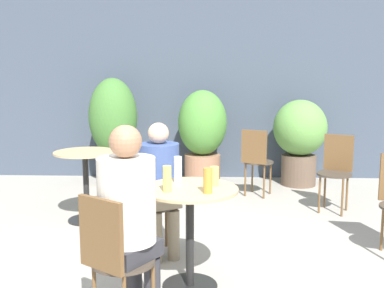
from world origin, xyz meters
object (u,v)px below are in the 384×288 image
at_px(bistro_chair_3, 256,157).
at_px(potted_plant_1, 202,132).
at_px(bistro_chair_1, 112,253).
at_px(cafe_table_far, 86,172).
at_px(seated_person_0, 160,178).
at_px(bistro_chair_4, 336,166).
at_px(beer_glass_2, 214,176).
at_px(beer_glass_0, 167,179).
at_px(seated_person_1, 129,211).
at_px(potted_plant_0, 113,126).
at_px(beer_glass_1, 208,181).
at_px(beer_glass_3, 178,169).
at_px(potted_plant_2, 300,136).
at_px(cafe_table_near, 190,215).
at_px(bistro_chair_0, 154,193).

height_order(bistro_chair_3, potted_plant_1, potted_plant_1).
bearing_deg(bistro_chair_1, cafe_table_far, -37.27).
bearing_deg(seated_person_0, bistro_chair_4, 10.43).
bearing_deg(beer_glass_2, beer_glass_0, -150.98).
xyz_separation_m(seated_person_1, potted_plant_0, (-0.84, 3.54, 0.09)).
xyz_separation_m(seated_person_1, beer_glass_1, (0.47, 0.38, 0.09)).
height_order(seated_person_0, seated_person_1, seated_person_1).
xyz_separation_m(bistro_chair_4, beer_glass_3, (-1.66, -1.78, 0.32)).
bearing_deg(potted_plant_1, cafe_table_far, -126.07).
distance_m(potted_plant_0, potted_plant_2, 2.57).
xyz_separation_m(cafe_table_near, beer_glass_3, (-0.09, 0.16, 0.29)).
distance_m(bistro_chair_0, seated_person_0, 0.21).
xyz_separation_m(beer_glass_2, potted_plant_2, (1.21, 3.04, -0.12)).
bearing_deg(bistro_chair_3, potted_plant_2, -109.63).
height_order(bistro_chair_4, seated_person_1, seated_person_1).
bearing_deg(bistro_chair_4, beer_glass_3, -105.60).
relative_size(bistro_chair_0, beer_glass_2, 6.08).
relative_size(bistro_chair_0, potted_plant_2, 0.72).
distance_m(beer_glass_3, potted_plant_1, 2.94).
bearing_deg(cafe_table_near, potted_plant_0, 111.35).
bearing_deg(bistro_chair_3, bistro_chair_4, 174.04).
xyz_separation_m(cafe_table_near, bistro_chair_3, (0.72, 2.46, -0.03)).
distance_m(beer_glass_1, beer_glass_3, 0.37).
xyz_separation_m(bistro_chair_0, bistro_chair_3, (1.06, 1.78, 0.00)).
bearing_deg(beer_glass_3, bistro_chair_3, 70.44).
bearing_deg(seated_person_1, cafe_table_near, -90.00).
bearing_deg(seated_person_1, seated_person_0, -60.05).
height_order(seated_person_1, beer_glass_1, seated_person_1).
relative_size(seated_person_0, potted_plant_2, 0.96).
height_order(cafe_table_near, cafe_table_far, same).
height_order(bistro_chair_0, bistro_chair_4, same).
relative_size(bistro_chair_0, potted_plant_0, 0.58).
distance_m(cafe_table_far, beer_glass_0, 1.89).
height_order(bistro_chair_4, potted_plant_0, potted_plant_0).
distance_m(beer_glass_1, potted_plant_0, 3.42).
relative_size(cafe_table_far, potted_plant_2, 0.62).
bearing_deg(bistro_chair_1, beer_glass_1, -104.16).
distance_m(bistro_chair_0, beer_glass_2, 0.85).
height_order(bistro_chair_3, potted_plant_0, potted_plant_0).
bearing_deg(cafe_table_far, bistro_chair_0, -43.98).
bearing_deg(potted_plant_0, seated_person_1, -76.63).
xyz_separation_m(cafe_table_far, bistro_chair_0, (0.81, -0.78, -0.01)).
relative_size(cafe_table_far, potted_plant_0, 0.50).
bearing_deg(beer_glass_3, cafe_table_far, 129.00).
relative_size(cafe_table_far, beer_glass_2, 5.26).
xyz_separation_m(seated_person_0, potted_plant_1, (0.32, 2.55, 0.06)).
height_order(bistro_chair_1, beer_glass_2, beer_glass_2).
bearing_deg(beer_glass_3, potted_plant_2, 63.37).
height_order(cafe_table_far, potted_plant_1, potted_plant_1).
distance_m(bistro_chair_4, beer_glass_3, 2.45).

